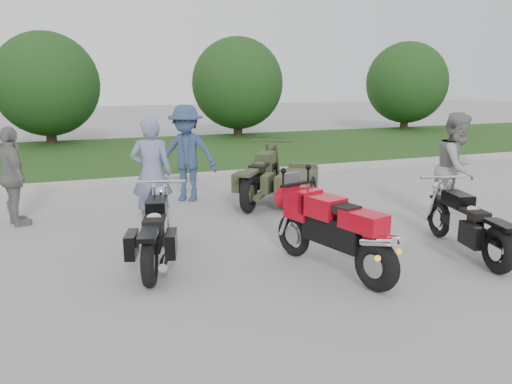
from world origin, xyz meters
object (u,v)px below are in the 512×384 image
object	(u,v)px
sportbike_red	(335,229)
cruiser_left	(156,235)
cruiser_right	(470,227)
person_back	(13,177)
person_stripe	(152,173)
person_grey	(456,168)
cruiser_sidecar	(282,182)
person_denim	(186,154)

from	to	relation	value
sportbike_red	cruiser_left	world-z (taller)	sportbike_red
cruiser_right	person_back	distance (m)	7.16
cruiser_left	person_stripe	xyz separation A→B (m)	(0.24, 1.75, 0.50)
person_stripe	person_grey	bearing A→B (deg)	179.07
cruiser_left	cruiser_sidecar	world-z (taller)	cruiser_sidecar
cruiser_right	person_stripe	distance (m)	4.88
cruiser_right	cruiser_sidecar	xyz separation A→B (m)	(-1.33, 3.54, 0.03)
person_grey	cruiser_sidecar	bearing A→B (deg)	110.52
person_grey	cruiser_left	bearing A→B (deg)	156.98
cruiser_right	person_back	world-z (taller)	person_back
cruiser_left	person_denim	distance (m)	3.63
person_denim	cruiser_right	bearing A→B (deg)	-26.18
cruiser_left	person_grey	xyz separation A→B (m)	(5.11, 0.30, 0.52)
cruiser_sidecar	person_back	world-z (taller)	person_back
person_denim	person_back	bearing A→B (deg)	-136.87
cruiser_right	cruiser_sidecar	bearing A→B (deg)	122.52
sportbike_red	person_denim	world-z (taller)	person_denim
cruiser_right	cruiser_left	bearing A→B (deg)	177.04
person_stripe	person_denim	xyz separation A→B (m)	(0.94, 1.65, 0.04)
sportbike_red	person_stripe	distance (m)	3.34
person_back	person_grey	bearing A→B (deg)	-129.83
cruiser_sidecar	person_denim	world-z (taller)	person_denim
person_stripe	person_grey	xyz separation A→B (m)	(4.87, -1.44, 0.02)
sportbike_red	person_back	world-z (taller)	person_back
cruiser_left	person_grey	distance (m)	5.14
sportbike_red	person_back	distance (m)	5.44
person_grey	person_denim	world-z (taller)	person_denim
cruiser_sidecar	person_stripe	size ratio (longest dim) A/B	1.25
person_stripe	sportbike_red	bearing A→B (deg)	139.14
cruiser_left	person_back	distance (m)	3.32
cruiser_sidecar	person_grey	distance (m)	3.16
person_back	cruiser_left	bearing A→B (deg)	-165.82
person_denim	person_back	distance (m)	3.16
cruiser_right	person_grey	distance (m)	1.78
person_grey	person_back	xyz separation A→B (m)	(-7.01, 2.39, -0.11)
sportbike_red	person_back	bearing A→B (deg)	120.57
person_denim	person_grey	bearing A→B (deg)	-7.90
cruiser_sidecar	person_stripe	xyz separation A→B (m)	(-2.59, -0.69, 0.47)
person_stripe	person_grey	distance (m)	5.08
sportbike_red	cruiser_sidecar	xyz separation A→B (m)	(0.75, 3.46, -0.14)
person_stripe	person_denim	size ratio (longest dim) A/B	0.96
person_grey	person_back	bearing A→B (deg)	134.72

